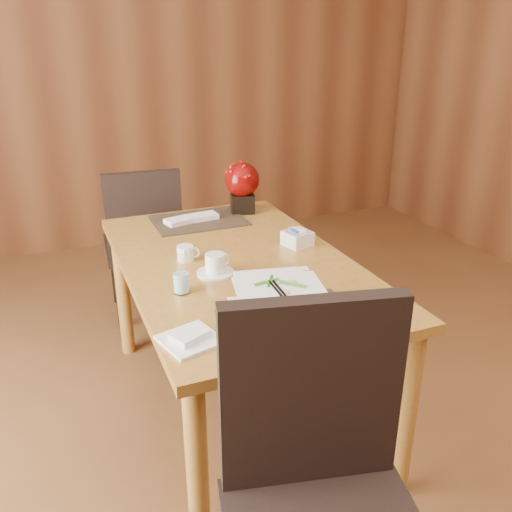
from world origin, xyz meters
name	(u,v)px	position (x,y,z in m)	size (l,w,h in m)	color
ground	(295,504)	(0.00, 0.00, 0.00)	(6.00, 6.00, 0.00)	brown
back_wall	(124,65)	(0.00, 3.00, 1.40)	(5.00, 0.02, 2.80)	brown
dining_table	(237,282)	(0.00, 0.60, 0.65)	(0.90, 1.50, 0.75)	#A7762E
placemat_near	(295,321)	(0.00, 0.05, 0.75)	(0.45, 0.33, 0.01)	black
placemat_far	(199,220)	(0.00, 1.15, 0.75)	(0.45, 0.33, 0.01)	black
soup_setting	(279,303)	(-0.04, 0.08, 0.81)	(0.36, 0.36, 0.12)	white
coffee_cup	(215,265)	(-0.12, 0.51, 0.79)	(0.15, 0.15, 0.08)	white
water_glass	(181,275)	(-0.29, 0.40, 0.82)	(0.06, 0.06, 0.14)	white
creamer_jug	(185,253)	(-0.20, 0.68, 0.78)	(0.09, 0.09, 0.06)	white
sugar_caddy	(297,238)	(0.31, 0.66, 0.78)	(0.11, 0.11, 0.06)	white
berry_decor	(242,184)	(0.26, 1.21, 0.90)	(0.18, 0.18, 0.26)	black
napkins_far	(193,218)	(-0.03, 1.15, 0.77)	(0.27, 0.10, 0.02)	white
bread_plate	(190,340)	(-0.35, 0.06, 0.76)	(0.17, 0.17, 0.01)	white
near_chair	(322,490)	(-0.18, -0.48, 0.59)	(0.58, 0.59, 1.05)	black
far_chair	(144,237)	(-0.20, 1.63, 0.53)	(0.47, 0.47, 0.94)	black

